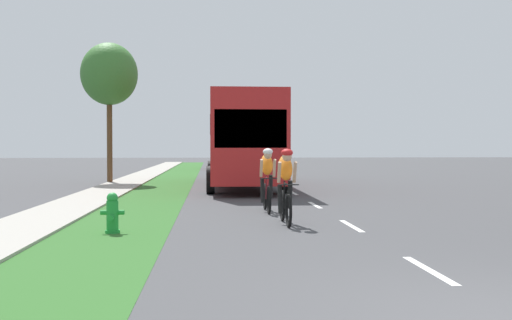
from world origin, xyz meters
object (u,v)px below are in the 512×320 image
object	(u,v)px
cyclist_trailing	(267,179)
street_tree_near	(109,75)
fire_hydrant_green	(112,213)
pickup_black	(255,154)
suv_maroon	(227,156)
bus_red	(241,138)
sedan_white	(226,156)
cyclist_lead	(286,186)

from	to	relation	value
cyclist_trailing	street_tree_near	xyz separation A→B (m)	(-5.89, 12.13, 3.99)
fire_hydrant_green	pickup_black	size ratio (longest dim) A/B	0.15
fire_hydrant_green	suv_maroon	size ratio (longest dim) A/B	0.16
bus_red	street_tree_near	world-z (taller)	street_tree_near
sedan_white	bus_red	bearing A→B (deg)	-90.10
fire_hydrant_green	suv_maroon	xyz separation A→B (m)	(2.94, 31.22, 0.58)
cyclist_trailing	bus_red	world-z (taller)	bus_red
cyclist_trailing	pickup_black	bearing A→B (deg)	86.16
fire_hydrant_green	sedan_white	distance (m)	40.34
fire_hydrant_green	pickup_black	distance (m)	50.49
fire_hydrant_green	bus_red	bearing A→B (deg)	76.57
cyclist_lead	cyclist_trailing	size ratio (longest dim) A/B	1.00
fire_hydrant_green	suv_maroon	world-z (taller)	suv_maroon
suv_maroon	cyclist_lead	bearing A→B (deg)	-89.14
sedan_white	street_tree_near	size ratio (longest dim) A/B	0.69
suv_maroon	pickup_black	world-z (taller)	suv_maroon
sedan_white	cyclist_lead	bearing A→B (deg)	-89.60
bus_red	sedan_white	world-z (taller)	bus_red
cyclist_lead	street_tree_near	size ratio (longest dim) A/B	0.28
suv_maroon	sedan_white	xyz separation A→B (m)	(0.18, 9.00, -0.18)
fire_hydrant_green	bus_red	size ratio (longest dim) A/B	0.07
bus_red	sedan_white	xyz separation A→B (m)	(0.05, 27.37, -1.21)
fire_hydrant_green	pickup_black	bearing A→B (deg)	82.76
street_tree_near	pickup_black	bearing A→B (deg)	75.39
suv_maroon	sedan_white	distance (m)	9.00
fire_hydrant_green	cyclist_trailing	size ratio (longest dim) A/B	0.44
sedan_white	pickup_black	bearing A→B (deg)	71.81
fire_hydrant_green	cyclist_trailing	distance (m)	4.66
cyclist_lead	pickup_black	size ratio (longest dim) A/B	0.34
pickup_black	street_tree_near	bearing A→B (deg)	-104.61
fire_hydrant_green	suv_maroon	distance (m)	31.36
bus_red	street_tree_near	bearing A→B (deg)	155.43
cyclist_lead	street_tree_near	world-z (taller)	street_tree_near
cyclist_lead	pickup_black	world-z (taller)	pickup_black
bus_red	sedan_white	size ratio (longest dim) A/B	2.70
cyclist_trailing	suv_maroon	xyz separation A→B (m)	(-0.29, 27.88, 0.14)
bus_red	street_tree_near	xyz separation A→B (m)	(-5.73, 2.62, 2.82)
cyclist_lead	suv_maroon	xyz separation A→B (m)	(-0.45, 30.24, 0.14)
cyclist_lead	street_tree_near	xyz separation A→B (m)	(-6.05, 14.49, 3.99)
cyclist_lead	bus_red	bearing A→B (deg)	91.56
cyclist_trailing	bus_red	size ratio (longest dim) A/B	0.15
bus_red	sedan_white	distance (m)	27.39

